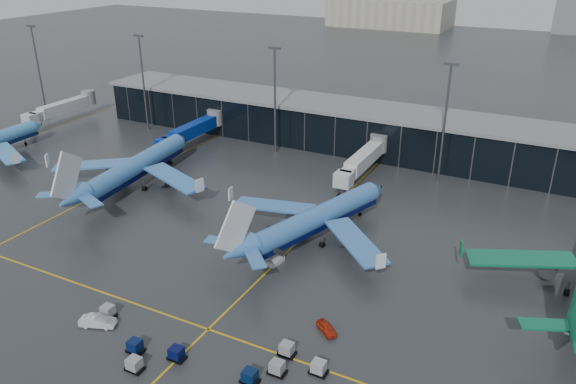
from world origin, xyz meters
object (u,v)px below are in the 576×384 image
at_px(service_van_red, 326,328).
at_px(service_van_white, 98,321).
at_px(airliner_arkefly, 135,155).
at_px(mobile_airstair, 274,258).
at_px(airliner_klm_near, 318,205).
at_px(baggage_carts, 209,354).

height_order(service_van_red, service_van_white, service_van_white).
relative_size(airliner_arkefly, service_van_red, 11.83).
bearing_deg(mobile_airstair, airliner_klm_near, 82.99).
xyz_separation_m(airliner_arkefly, service_van_white, (27.69, -39.88, -5.94)).
relative_size(airliner_arkefly, service_van_white, 8.98).
bearing_deg(baggage_carts, mobile_airstair, 99.08).
relative_size(airliner_klm_near, mobile_airstair, 11.80).
distance_m(airliner_klm_near, service_van_white, 39.91).
bearing_deg(service_van_white, airliner_klm_near, -45.33).
distance_m(airliner_klm_near, service_van_red, 26.67).
xyz_separation_m(airliner_klm_near, mobile_airstair, (-2.77, -10.95, -5.49)).
relative_size(airliner_arkefly, airliner_klm_near, 1.08).
bearing_deg(baggage_carts, airliner_klm_near, 91.70).
height_order(airliner_klm_near, service_van_red, airliner_klm_near).
bearing_deg(airliner_arkefly, service_van_white, -61.24).
height_order(mobile_airstair, service_van_white, mobile_airstair).
height_order(baggage_carts, service_van_red, baggage_carts).
bearing_deg(service_van_white, baggage_carts, -106.83).
bearing_deg(airliner_klm_near, mobile_airstair, -86.72).
bearing_deg(service_van_red, service_van_white, 150.96).
bearing_deg(airliner_klm_near, service_van_red, -45.37).
height_order(airliner_arkefly, service_van_red, airliner_arkefly).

